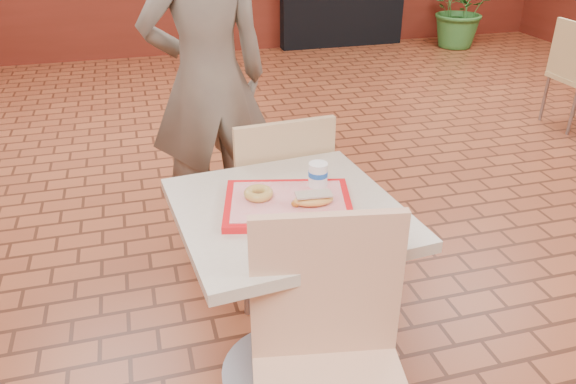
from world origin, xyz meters
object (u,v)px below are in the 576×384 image
object	(u,v)px
chair_main_front	(331,363)
paper_cup	(318,174)
main_table	(288,268)
customer	(208,80)
serving_tray	(288,204)
chair_main_back	(277,199)
potted_plant	(462,8)
long_john_donut	(313,200)
ring_donut	(258,193)
chair_second_left	(576,70)

from	to	relation	value
chair_main_front	paper_cup	bearing A→B (deg)	86.18
main_table	paper_cup	bearing A→B (deg)	30.86
main_table	customer	size ratio (longest dim) A/B	0.44
serving_tray	main_table	bearing A→B (deg)	90.00
chair_main_front	chair_main_back	world-z (taller)	chair_main_front
main_table	potted_plant	world-z (taller)	potted_plant
chair_main_front	long_john_donut	bearing A→B (deg)	89.75
serving_tray	ring_donut	world-z (taller)	ring_donut
serving_tray	chair_main_back	bearing A→B (deg)	79.64
chair_second_left	serving_tray	bearing A→B (deg)	124.25
chair_main_back	paper_cup	bearing A→B (deg)	90.41
main_table	long_john_donut	distance (m)	0.32
main_table	long_john_donut	size ratio (longest dim) A/B	5.32
chair_main_front	potted_plant	size ratio (longest dim) A/B	1.00
chair_main_front	chair_second_left	distance (m)	3.97
ring_donut	potted_plant	world-z (taller)	potted_plant
chair_main_front	customer	size ratio (longest dim) A/B	0.54
serving_tray	potted_plant	bearing A→B (deg)	53.11
chair_main_back	chair_second_left	size ratio (longest dim) A/B	1.08
potted_plant	ring_donut	bearing A→B (deg)	-127.86
long_john_donut	main_table	bearing A→B (deg)	144.62
customer	paper_cup	xyz separation A→B (m)	(0.23, -1.11, -0.04)
chair_main_front	potted_plant	xyz separation A→B (m)	(3.64, 5.33, -0.06)
paper_cup	chair_second_left	bearing A→B (deg)	34.64
main_table	chair_main_back	world-z (taller)	chair_main_back
ring_donut	chair_main_front	bearing A→B (deg)	-81.56
chair_main_back	customer	xyz separation A→B (m)	(-0.19, 0.65, 0.38)
chair_main_front	paper_cup	xyz separation A→B (m)	(0.14, 0.58, 0.32)
customer	ring_donut	bearing A→B (deg)	82.90
chair_main_back	serving_tray	world-z (taller)	chair_main_back
chair_main_front	long_john_donut	world-z (taller)	chair_main_front
chair_main_front	serving_tray	xyz separation A→B (m)	(0.01, 0.50, 0.26)
ring_donut	chair_second_left	bearing A→B (deg)	33.05
chair_main_front	long_john_donut	size ratio (longest dim) A/B	6.56
ring_donut	long_john_donut	bearing A→B (deg)	-31.29
customer	potted_plant	xyz separation A→B (m)	(3.72, 3.64, -0.42)
chair_second_left	long_john_donut	bearing A→B (deg)	125.56
potted_plant	chair_second_left	bearing A→B (deg)	-102.42
main_table	serving_tray	bearing A→B (deg)	-90.00
long_john_donut	chair_second_left	distance (m)	3.65
customer	ring_donut	world-z (taller)	customer
chair_main_back	ring_donut	world-z (taller)	chair_main_back
chair_main_back	paper_cup	distance (m)	0.57
chair_second_left	ring_donut	bearing A→B (deg)	122.82
ring_donut	chair_second_left	xyz separation A→B (m)	(3.11, 2.02, -0.35)
main_table	potted_plant	xyz separation A→B (m)	(3.63, 4.83, -0.05)
chair_main_back	ring_donut	size ratio (longest dim) A/B	9.16
main_table	paper_cup	world-z (taller)	paper_cup
chair_second_left	potted_plant	distance (m)	2.82
paper_cup	long_john_donut	bearing A→B (deg)	-115.32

